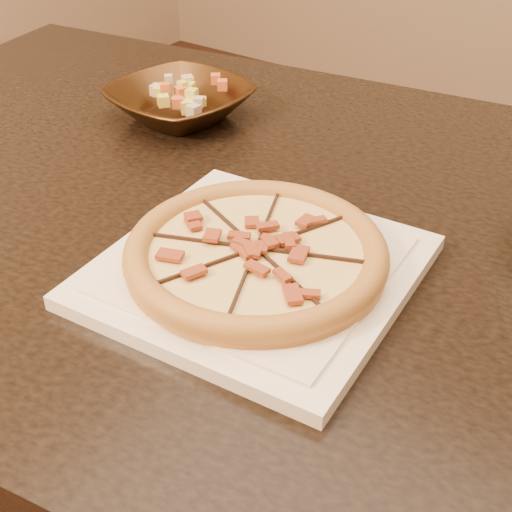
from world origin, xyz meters
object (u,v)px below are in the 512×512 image
Objects in this scene: bronze_bowl at (180,102)px; plate at (256,270)px; pizza at (256,253)px; dining_table at (256,262)px.

plate is at bearing -39.57° from bronze_bowl.
plate is at bearing -56.21° from pizza.
bronze_bowl reaches higher than dining_table.
pizza reaches higher than dining_table.
dining_table is 5.55× the size of pizza.
pizza is at bearing -55.31° from dining_table.
bronze_bowl reaches higher than pizza.
bronze_bowl is at bearing 148.55° from dining_table.
plate is 1.62× the size of bronze_bowl.
dining_table is at bearing 124.69° from plate.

